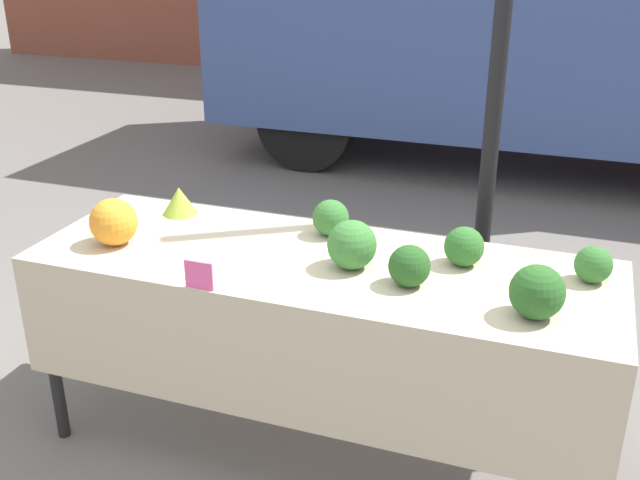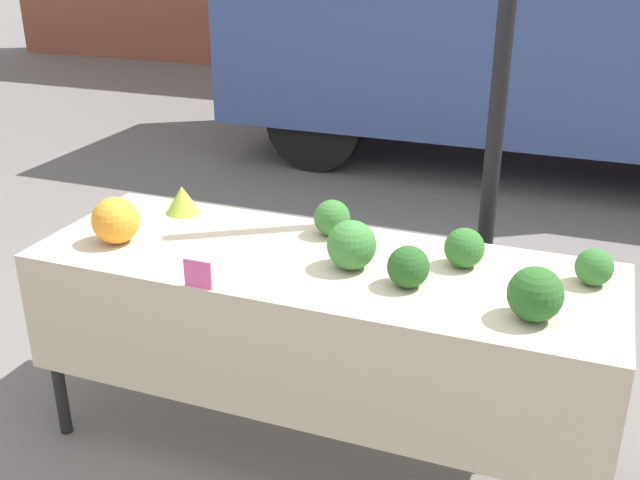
{
  "view_description": "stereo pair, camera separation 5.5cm",
  "coord_description": "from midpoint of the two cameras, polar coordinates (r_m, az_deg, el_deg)",
  "views": [
    {
      "loc": [
        0.84,
        -2.36,
        1.99
      ],
      "look_at": [
        0.0,
        0.0,
        0.91
      ],
      "focal_mm": 42.0,
      "sensor_mm": 36.0,
      "label": 1
    },
    {
      "loc": [
        0.9,
        -2.35,
        1.99
      ],
      "look_at": [
        0.0,
        0.0,
        0.91
      ],
      "focal_mm": 42.0,
      "sensor_mm": 36.0,
      "label": 2
    }
  ],
  "objects": [
    {
      "name": "market_table",
      "position": [
        2.76,
        -1.02,
        -4.05
      ],
      "size": [
        2.17,
        0.75,
        0.83
      ],
      "color": "beige",
      "rests_on": "ground_plane"
    },
    {
      "name": "broccoli_head_0",
      "position": [
        2.74,
        10.36,
        -0.49
      ],
      "size": [
        0.15,
        0.15,
        0.15
      ],
      "color": "#2D6628",
      "rests_on": "market_table"
    },
    {
      "name": "tent_pole",
      "position": [
        3.13,
        12.81,
        11.73
      ],
      "size": [
        0.07,
        0.07,
        2.79
      ],
      "color": "black",
      "rests_on": "ground_plane"
    },
    {
      "name": "broccoli_head_3",
      "position": [
        2.96,
        0.29,
        1.7
      ],
      "size": [
        0.15,
        0.15,
        0.15
      ],
      "color": "#336B2D",
      "rests_on": "market_table"
    },
    {
      "name": "parked_truck",
      "position": [
        6.62,
        13.79,
        17.08
      ],
      "size": [
        5.03,
        1.86,
        2.49
      ],
      "color": "#384C84",
      "rests_on": "ground_plane"
    },
    {
      "name": "price_sign",
      "position": [
        2.57,
        -9.82,
        -2.67
      ],
      "size": [
        0.1,
        0.01,
        0.1
      ],
      "color": "#F45B9E",
      "rests_on": "market_table"
    },
    {
      "name": "broccoli_head_4",
      "position": [
        2.56,
        6.23,
        -1.98
      ],
      "size": [
        0.15,
        0.15,
        0.15
      ],
      "color": "#23511E",
      "rests_on": "market_table"
    },
    {
      "name": "ground_plane",
      "position": [
        3.2,
        -0.51,
        -15.16
      ],
      "size": [
        40.0,
        40.0,
        0.0
      ],
      "primitive_type": "plane",
      "color": "slate"
    },
    {
      "name": "romanesco_head",
      "position": [
        3.24,
        -11.14,
        2.96
      ],
      "size": [
        0.15,
        0.15,
        0.12
      ],
      "color": "#93B238",
      "rests_on": "market_table"
    },
    {
      "name": "broccoli_head_2",
      "position": [
        2.43,
        15.6,
        -3.84
      ],
      "size": [
        0.18,
        0.18,
        0.18
      ],
      "color": "#285B23",
      "rests_on": "market_table"
    },
    {
      "name": "broccoli_head_5",
      "position": [
        2.73,
        19.57,
        -1.78
      ],
      "size": [
        0.13,
        0.13,
        0.13
      ],
      "color": "#336B2D",
      "rests_on": "market_table"
    },
    {
      "name": "broccoli_head_1",
      "position": [
        2.67,
        1.86,
        -0.37
      ],
      "size": [
        0.18,
        0.18,
        0.18
      ],
      "color": "#387533",
      "rests_on": "market_table"
    },
    {
      "name": "orange_cauliflower",
      "position": [
        2.98,
        -15.97,
        1.32
      ],
      "size": [
        0.18,
        0.18,
        0.18
      ],
      "color": "orange",
      "rests_on": "market_table"
    }
  ]
}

